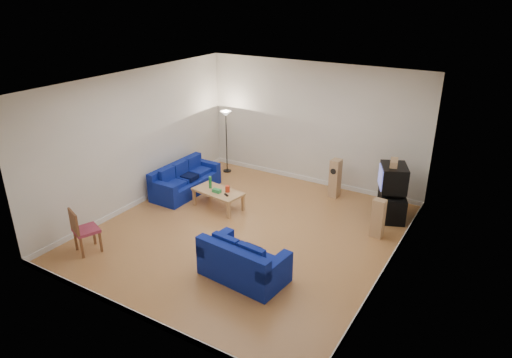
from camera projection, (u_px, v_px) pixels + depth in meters
The scene contains 16 objects.
room at pixel (246, 165), 9.24m from camera, with size 6.01×6.51×3.21m.
sofa_three_seat at pixel (184, 182), 11.67m from camera, with size 0.84×1.92×0.74m.
sofa_loveseat at pixel (242, 264), 8.17m from camera, with size 1.61×1.00×0.77m.
coffee_table at pixel (218, 193), 10.78m from camera, with size 1.29×0.77×0.44m.
bottle at pixel (210, 182), 10.84m from camera, with size 0.07×0.07×0.30m, color #197233.
tissue_box at pixel (217, 191), 10.66m from camera, with size 0.20×0.11×0.08m, color green.
red_canister at pixel (227, 189), 10.67m from camera, with size 0.11×0.11×0.15m, color red.
remote at pixel (226, 195), 10.52m from camera, with size 0.16×0.05×0.02m, color black.
tv_stand at pixel (391, 205), 10.39m from camera, with size 0.96×0.54×0.59m, color black.
av_receiver at pixel (395, 192), 10.22m from camera, with size 0.43×0.35×0.10m, color black.
television at pixel (393, 178), 10.12m from camera, with size 0.79×0.89×0.57m.
centre_speaker at pixel (394, 163), 9.98m from camera, with size 0.39×0.16×0.14m, color tan.
speaker_left at pixel (335, 178), 11.34m from camera, with size 0.24×0.31×0.98m.
speaker_right at pixel (378, 218), 9.51m from camera, with size 0.27×0.21×0.85m.
floor_lamp at pixel (226, 122), 12.51m from camera, with size 0.30×0.30×1.76m.
dining_chair at pixel (82, 229), 8.90m from camera, with size 0.58×0.58×0.94m.
Camera 1 is at (4.62, -7.28, 4.88)m, focal length 32.00 mm.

